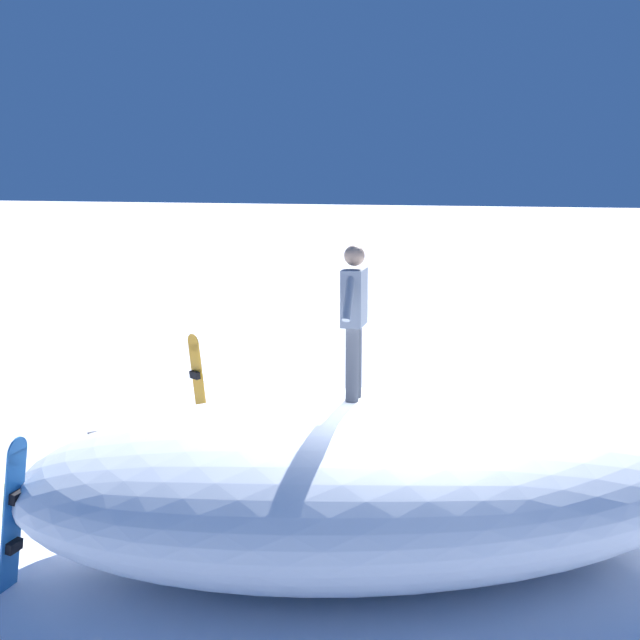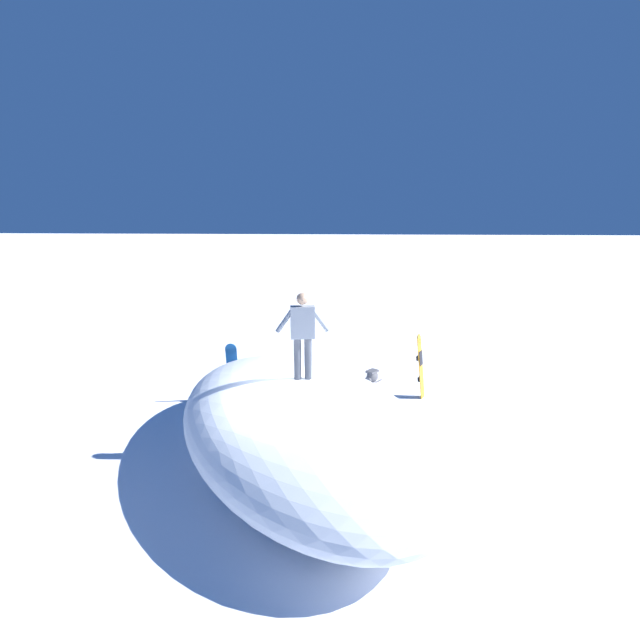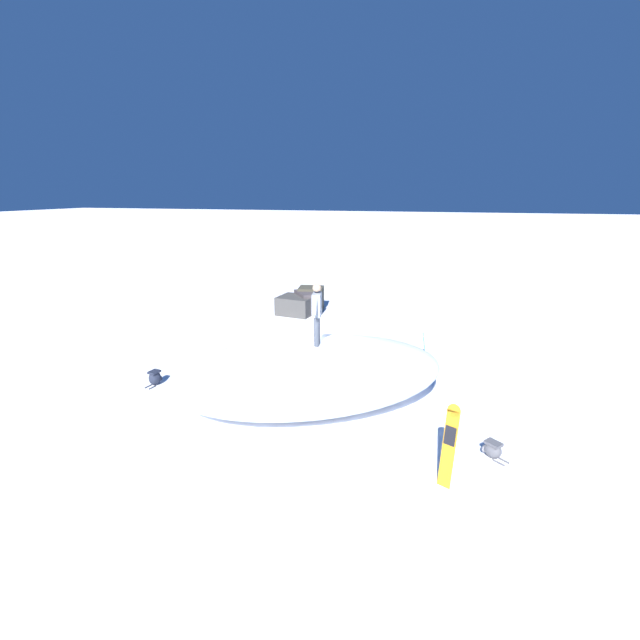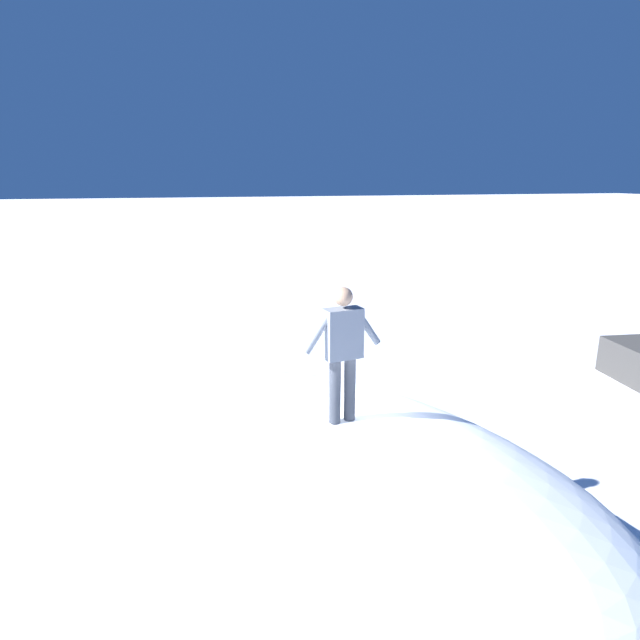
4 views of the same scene
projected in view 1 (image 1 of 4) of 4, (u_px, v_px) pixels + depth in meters
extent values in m
plane|color=white|center=(390.00, 555.00, 9.21)|extent=(240.00, 240.00, 0.00)
ellipsoid|color=white|center=(372.00, 477.00, 9.19)|extent=(8.62, 7.43, 1.69)
cylinder|color=#333842|center=(355.00, 360.00, 9.17)|extent=(0.14, 0.14, 0.81)
cylinder|color=#333842|center=(352.00, 364.00, 8.98)|extent=(0.14, 0.14, 0.81)
cube|color=#8C939E|center=(354.00, 297.00, 8.96)|extent=(0.29, 0.48, 0.60)
sphere|color=tan|center=(354.00, 256.00, 8.88)|extent=(0.22, 0.22, 0.22)
cylinder|color=#8C939E|center=(359.00, 288.00, 9.25)|extent=(0.15, 0.39, 0.50)
cylinder|color=#8C939E|center=(349.00, 296.00, 8.65)|extent=(0.15, 0.39, 0.50)
cube|color=#2672BF|center=(12.00, 521.00, 8.30)|extent=(0.26, 0.31, 1.45)
cylinder|color=#2672BF|center=(17.00, 451.00, 8.15)|extent=(0.08, 0.30, 0.29)
cube|color=yellow|center=(12.00, 496.00, 8.26)|extent=(0.08, 0.25, 0.35)
cube|color=black|center=(18.00, 497.00, 8.24)|extent=(0.10, 0.20, 0.12)
cube|color=black|center=(14.00, 546.00, 8.34)|extent=(0.10, 0.20, 0.12)
cube|color=orange|center=(199.00, 392.00, 13.02)|extent=(0.33, 0.29, 1.59)
cylinder|color=orange|center=(193.00, 342.00, 12.83)|extent=(0.26, 0.16, 0.27)
cube|color=black|center=(198.00, 374.00, 12.97)|extent=(0.23, 0.14, 0.38)
cube|color=black|center=(195.00, 375.00, 12.93)|extent=(0.21, 0.15, 0.12)
cube|color=black|center=(199.00, 411.00, 13.06)|extent=(0.21, 0.15, 0.12)
ellipsoid|color=#4C4C51|center=(99.00, 446.00, 12.34)|extent=(0.49, 0.48, 0.38)
ellipsoid|color=slate|center=(103.00, 454.00, 12.19)|extent=(0.23, 0.24, 0.18)
cube|color=#4C4C51|center=(99.00, 436.00, 12.31)|extent=(0.42, 0.40, 0.06)
cylinder|color=#4C4C51|center=(101.00, 453.00, 12.59)|extent=(0.24, 0.20, 0.04)
cylinder|color=#4C4C51|center=(90.00, 455.00, 12.52)|extent=(0.24, 0.20, 0.04)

